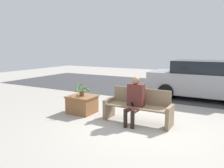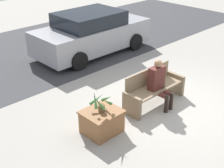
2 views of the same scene
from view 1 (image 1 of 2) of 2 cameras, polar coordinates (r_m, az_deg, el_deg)
name	(u,v)px [view 1 (image 1 of 2)]	position (r m, az deg, el deg)	size (l,w,h in m)	color
ground_plane	(140,127)	(5.75, 7.45, -11.10)	(30.00, 30.00, 0.00)	#9E998E
road_surface	(185,90)	(11.23, 18.49, -1.41)	(20.00, 6.00, 0.01)	#38383A
bench	(138,107)	(6.01, 6.86, -5.91)	(1.85, 0.57, 0.91)	#7A664C
person_seated	(135,98)	(5.78, 5.95, -3.72)	(0.44, 0.59, 1.27)	#51231E
planter_box	(82,104)	(6.88, -7.82, -5.13)	(0.83, 0.74, 0.54)	brown
potted_plant	(82,89)	(6.79, -7.90, -1.23)	(0.45, 0.46, 0.45)	brown
parked_car	(205,80)	(9.41, 23.14, 0.92)	(4.32, 1.98, 1.52)	#99999E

